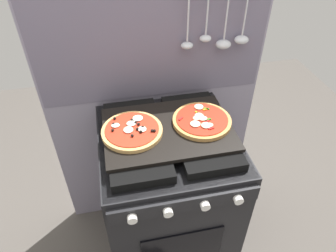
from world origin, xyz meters
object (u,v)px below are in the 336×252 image
object	(u,v)px
stove	(168,197)
baking_tray	(168,129)
pizza_left	(132,130)
pizza_right	(202,120)

from	to	relation	value
stove	baking_tray	world-z (taller)	baking_tray
pizza_left	pizza_right	world-z (taller)	pizza_left
pizza_right	stove	bearing A→B (deg)	-177.48
baking_tray	pizza_right	xyz separation A→B (m)	(0.15, 0.00, 0.02)
baking_tray	pizza_right	size ratio (longest dim) A/B	2.15
pizza_left	pizza_right	distance (m)	0.30
stove	pizza_left	world-z (taller)	pizza_left
baking_tray	pizza_right	bearing A→B (deg)	1.89
pizza_right	pizza_left	bearing A→B (deg)	179.97
stove	pizza_right	world-z (taller)	pizza_right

